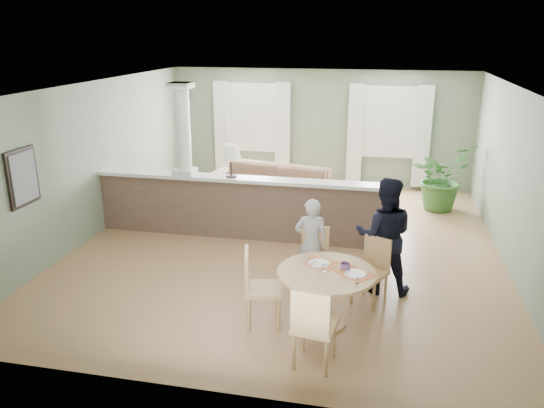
% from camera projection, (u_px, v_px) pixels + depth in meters
% --- Properties ---
extents(ground, '(8.00, 8.00, 0.00)m').
position_uv_depth(ground, '(288.00, 245.00, 9.14)').
color(ground, '#A67D57').
rests_on(ground, ground).
extents(room_shell, '(7.02, 8.02, 2.71)m').
position_uv_depth(room_shell, '(294.00, 135.00, 9.17)').
color(room_shell, gray).
rests_on(room_shell, ground).
extents(pony_wall, '(5.32, 0.38, 2.70)m').
position_uv_depth(pony_wall, '(235.00, 199.00, 9.30)').
color(pony_wall, brown).
rests_on(pony_wall, ground).
extents(sofa, '(3.09, 1.73, 0.85)m').
position_uv_depth(sofa, '(271.00, 188.00, 10.98)').
color(sofa, brown).
rests_on(sofa, ground).
extents(houseplant, '(1.59, 1.61, 1.35)m').
position_uv_depth(houseplant, '(441.00, 177.00, 10.82)').
color(houseplant, '#306026').
rests_on(houseplant, ground).
extents(dining_table, '(1.21, 1.21, 0.83)m').
position_uv_depth(dining_table, '(327.00, 282.00, 6.50)').
color(dining_table, tan).
rests_on(dining_table, ground).
extents(chair_far_boy, '(0.45, 0.45, 0.90)m').
position_uv_depth(chair_far_boy, '(315.00, 256.00, 7.45)').
color(chair_far_boy, tan).
rests_on(chair_far_boy, ground).
extents(chair_far_man, '(0.55, 0.55, 0.90)m').
position_uv_depth(chair_far_man, '(373.00, 267.00, 7.11)').
color(chair_far_man, tan).
rests_on(chair_far_man, ground).
extents(chair_near, '(0.50, 0.50, 0.98)m').
position_uv_depth(chair_near, '(313.00, 325.00, 5.64)').
color(chair_near, tan).
rests_on(chair_near, ground).
extents(chair_side, '(0.54, 0.54, 0.99)m').
position_uv_depth(chair_side, '(257.00, 284.00, 6.52)').
color(chair_side, tan).
rests_on(chair_side, ground).
extents(child_person, '(0.49, 0.34, 1.32)m').
position_uv_depth(child_person, '(311.00, 243.00, 7.51)').
color(child_person, '#ACADB2').
rests_on(child_person, ground).
extents(man_person, '(0.82, 0.65, 1.66)m').
position_uv_depth(man_person, '(384.00, 236.00, 7.30)').
color(man_person, black).
rests_on(man_person, ground).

